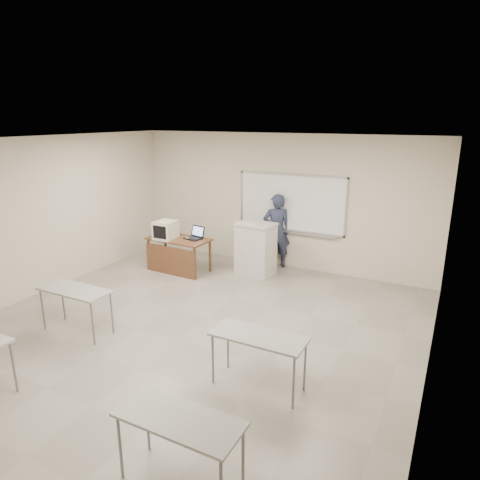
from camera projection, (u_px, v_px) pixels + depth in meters
The scene contains 10 objects.
floor at pixel (178, 340), 6.64m from camera, with size 7.00×8.00×0.01m, color gray.
whiteboard at pixel (291, 204), 9.48m from camera, with size 2.48×0.10×1.31m.
student_desks at pixel (113, 340), 5.30m from camera, with size 4.40×2.20×0.73m.
instructor_desk at pixel (176, 249), 9.41m from camera, with size 1.39×0.69×0.75m.
podium at pixel (256, 249), 9.29m from camera, with size 0.81×0.59×1.15m.
crt_monitor at pixel (166, 230), 9.39m from camera, with size 0.43×0.48×0.41m.
laptop at pixel (194, 236), 9.42m from camera, with size 0.36×0.33×0.26m.
mouse at pixel (187, 238), 9.39m from camera, with size 0.10×0.06×0.04m, color #A8ACAF.
keyboard at pixel (247, 223), 9.10m from camera, with size 0.45×0.15×0.03m, color beige.
presenter at pixel (277, 231), 9.68m from camera, with size 0.62×0.41×1.70m, color black.
Camera 1 is at (3.59, -4.83, 3.34)m, focal length 32.00 mm.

